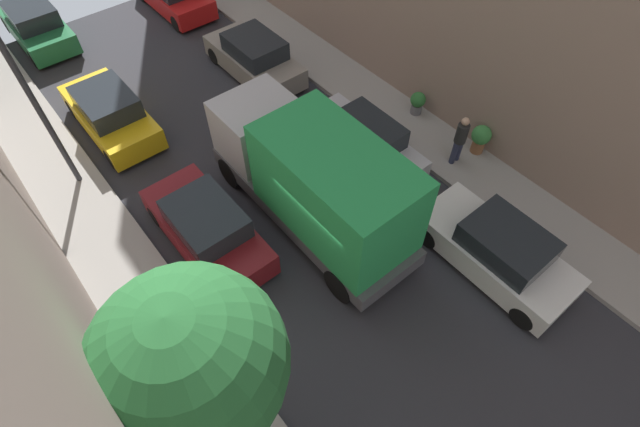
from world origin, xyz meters
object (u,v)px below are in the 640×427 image
object	(u,v)px
street_tree_0	(190,364)
potted_plant_3	(418,102)
potted_plant_1	(481,138)
parked_car_right_1	(498,251)
parked_car_right_3	(255,58)
parked_car_left_3	(36,25)
lamp_post	(13,66)
parked_car_left_2	(110,113)
parked_car_right_2	(362,143)
pedestrian	(460,139)
delivery_truck	(315,180)
parked_car_left_1	(207,228)

from	to	relation	value
street_tree_0	potted_plant_3	distance (m)	12.22
potted_plant_1	street_tree_0	bearing A→B (deg)	-168.23
parked_car_right_1	parked_car_right_3	xyz separation A→B (m)	(0.00, 10.98, 0.00)
parked_car_left_3	lamp_post	distance (m)	9.25
parked_car_left_2	parked_car_right_2	size ratio (longest dim) A/B	1.00
parked_car_right_2	lamp_post	bearing A→B (deg)	146.96
parked_car_right_1	pedestrian	size ratio (longest dim) A/B	2.44
parked_car_right_2	delivery_truck	bearing A→B (deg)	-159.31
parked_car_left_3	parked_car_right_2	size ratio (longest dim) A/B	1.00
potted_plant_3	parked_car_right_2	bearing A→B (deg)	-172.93
potted_plant_3	pedestrian	bearing A→B (deg)	-107.64
delivery_truck	parked_car_right_2	bearing A→B (deg)	20.69
pedestrian	potted_plant_1	distance (m)	0.97
parked_car_left_3	parked_car_right_3	size ratio (longest dim) A/B	1.00
street_tree_0	delivery_truck	bearing A→B (deg)	34.01
potted_plant_1	potted_plant_3	world-z (taller)	potted_plant_1
parked_car_left_3	potted_plant_3	world-z (taller)	parked_car_left_3
parked_car_left_1	lamp_post	size ratio (longest dim) A/B	0.67
parked_car_left_3	parked_car_right_2	xyz separation A→B (m)	(5.40, -13.11, 0.00)
parked_car_left_3	parked_car_right_1	distance (m)	19.05
potted_plant_1	lamp_post	bearing A→B (deg)	146.16
parked_car_right_3	street_tree_0	size ratio (longest dim) A/B	0.74
delivery_truck	street_tree_0	bearing A→B (deg)	-145.99
parked_car_left_1	delivery_truck	world-z (taller)	delivery_truck
parked_car_left_2	pedestrian	world-z (taller)	pedestrian
delivery_truck	potted_plant_3	world-z (taller)	delivery_truck
delivery_truck	pedestrian	size ratio (longest dim) A/B	3.84
parked_car_right_3	street_tree_0	distance (m)	13.32
pedestrian	parked_car_right_1	bearing A→B (deg)	-124.07
parked_car_right_2	delivery_truck	size ratio (longest dim) A/B	0.64
parked_car_left_1	lamp_post	bearing A→B (deg)	112.80
parked_car_left_2	delivery_truck	world-z (taller)	delivery_truck
lamp_post	parked_car_right_1	bearing A→B (deg)	-53.62
parked_car_right_3	lamp_post	xyz separation A→B (m)	(-7.30, -1.07, 3.47)
street_tree_0	parked_car_right_1	bearing A→B (deg)	-5.53
parked_car_right_2	street_tree_0	xyz separation A→B (m)	(-7.73, -4.41, 3.62)
parked_car_right_3	pedestrian	distance (m)	8.11
parked_car_left_1	street_tree_0	bearing A→B (deg)	-116.65
potted_plant_1	lamp_post	size ratio (longest dim) A/B	0.16
parked_car_left_1	parked_car_right_1	size ratio (longest dim) A/B	1.00
parked_car_left_3	delivery_truck	xyz separation A→B (m)	(2.70, -14.13, 1.07)
parked_car_left_3	potted_plant_3	xyz separation A→B (m)	(8.29, -12.75, -0.12)
parked_car_right_3	potted_plant_1	xyz separation A→B (m)	(3.02, -7.99, 0.00)
parked_car_left_1	parked_car_right_2	distance (m)	5.40
potted_plant_1	pedestrian	bearing A→B (deg)	168.86
parked_car_right_2	lamp_post	distance (m)	9.37
parked_car_left_3	potted_plant_1	distance (m)	17.45
parked_car_right_2	potted_plant_1	xyz separation A→B (m)	(3.02, -2.17, 0.00)
parked_car_right_1	delivery_truck	bearing A→B (deg)	123.10
parked_car_left_2	parked_car_right_3	distance (m)	5.42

